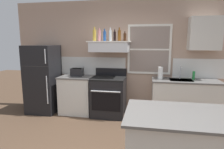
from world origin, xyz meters
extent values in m
cube|color=tan|center=(0.00, 2.23, 1.35)|extent=(5.40, 0.06, 2.70)
cube|color=silver|center=(-1.15, 2.19, 1.13)|extent=(2.50, 0.02, 0.44)
cube|color=silver|center=(1.80, 2.19, 1.13)|extent=(1.20, 0.02, 0.44)
cube|color=white|center=(0.65, 2.18, 1.55)|extent=(1.00, 0.04, 1.15)
cube|color=gray|center=(0.65, 2.17, 1.55)|extent=(0.90, 0.01, 1.05)
cube|color=white|center=(0.65, 2.16, 1.55)|extent=(0.90, 0.02, 0.04)
cube|color=black|center=(-1.90, 1.84, 0.82)|extent=(0.70, 0.68, 1.64)
cube|color=#333333|center=(-1.90, 1.50, 1.18)|extent=(0.69, 0.00, 0.01)
cylinder|color=#A5A8AD|center=(-1.60, 1.47, 0.65)|extent=(0.02, 0.02, 0.65)
cylinder|color=#A5A8AD|center=(-1.60, 1.47, 1.41)|extent=(0.02, 0.02, 0.33)
cube|color=silver|center=(-1.05, 1.90, 0.44)|extent=(0.76, 0.60, 0.88)
cube|color=#605E5B|center=(-1.05, 1.90, 0.90)|extent=(0.79, 0.63, 0.03)
cube|color=black|center=(-1.04, 1.92, 1.01)|extent=(0.28, 0.20, 0.19)
cube|color=black|center=(-1.04, 1.92, 1.09)|extent=(0.24, 0.16, 0.01)
cube|color=black|center=(-1.19, 1.92, 1.04)|extent=(0.02, 0.03, 0.02)
cube|color=black|center=(-0.25, 1.86, 0.43)|extent=(0.76, 0.64, 0.87)
cube|color=black|center=(-0.25, 1.86, 0.89)|extent=(0.76, 0.64, 0.04)
cube|color=black|center=(-0.25, 2.15, 1.00)|extent=(0.76, 0.06, 0.18)
cube|color=black|center=(-0.25, 1.54, 0.42)|extent=(0.65, 0.01, 0.40)
cylinder|color=silver|center=(-0.25, 1.50, 0.67)|extent=(0.65, 0.03, 0.03)
cube|color=silver|center=(-0.25, 1.96, 1.61)|extent=(0.88, 0.48, 0.22)
cube|color=#262628|center=(-0.25, 1.74, 1.53)|extent=(0.75, 0.02, 0.04)
cube|color=white|center=(-0.25, 1.96, 1.73)|extent=(0.96, 0.52, 0.02)
cylinder|color=#B29333|center=(-0.59, 1.92, 1.87)|extent=(0.08, 0.08, 0.25)
cylinder|color=#B29333|center=(-0.59, 1.92, 2.03)|extent=(0.03, 0.03, 0.06)
cylinder|color=#C67F84|center=(-0.49, 1.96, 1.86)|extent=(0.07, 0.07, 0.24)
cylinder|color=#C67F84|center=(-0.49, 1.96, 2.01)|extent=(0.03, 0.03, 0.06)
cylinder|color=#1E478C|center=(-0.37, 1.98, 1.86)|extent=(0.07, 0.07, 0.22)
cylinder|color=#1E478C|center=(-0.37, 1.98, 1.99)|extent=(0.03, 0.03, 0.06)
cylinder|color=silver|center=(-0.24, 2.02, 1.87)|extent=(0.06, 0.06, 0.24)
cylinder|color=silver|center=(-0.24, 2.02, 2.02)|extent=(0.03, 0.03, 0.06)
cylinder|color=black|center=(-0.13, 1.95, 1.85)|extent=(0.06, 0.06, 0.21)
cylinder|color=black|center=(-0.13, 1.95, 1.98)|extent=(0.02, 0.02, 0.05)
cylinder|color=brown|center=(-0.02, 1.94, 1.86)|extent=(0.07, 0.07, 0.24)
cylinder|color=brown|center=(-0.02, 1.94, 2.01)|extent=(0.03, 0.03, 0.06)
cylinder|color=#381E0F|center=(0.10, 1.95, 1.83)|extent=(0.06, 0.06, 0.17)
cylinder|color=#381E0F|center=(0.10, 1.95, 1.94)|extent=(0.03, 0.03, 0.04)
cube|color=silver|center=(1.45, 1.90, 0.44)|extent=(1.40, 0.60, 0.88)
cube|color=#605E5B|center=(1.45, 1.90, 0.90)|extent=(1.43, 0.63, 0.03)
cube|color=#B7BABC|center=(1.35, 1.88, 0.90)|extent=(0.48, 0.36, 0.01)
cylinder|color=silver|center=(1.35, 2.02, 1.05)|extent=(0.03, 0.03, 0.28)
cylinder|color=silver|center=(1.35, 1.94, 1.17)|extent=(0.02, 0.16, 0.02)
cylinder|color=white|center=(0.91, 1.90, 1.04)|extent=(0.11, 0.11, 0.27)
cylinder|color=#268C3F|center=(1.63, 2.00, 1.00)|extent=(0.06, 0.06, 0.18)
cube|color=#605E5B|center=(1.08, -0.19, 0.90)|extent=(1.40, 0.90, 0.03)
cube|color=silver|center=(1.80, 2.04, 1.90)|extent=(0.64, 0.32, 0.70)
camera|label=1|loc=(0.62, -2.40, 1.73)|focal=30.71mm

